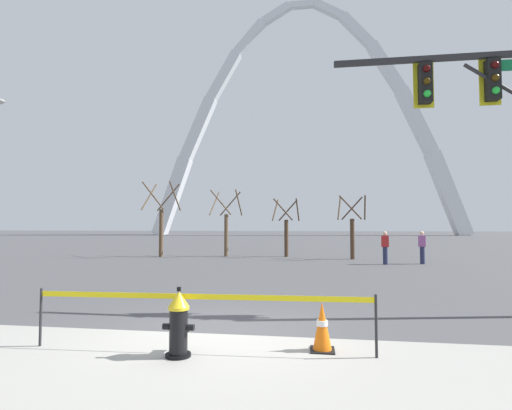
{
  "coord_description": "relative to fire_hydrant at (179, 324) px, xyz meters",
  "views": [
    {
      "loc": [
        1.6,
        -6.7,
        1.87
      ],
      "look_at": [
        -0.09,
        5.0,
        2.5
      ],
      "focal_mm": 27.05,
      "sensor_mm": 36.0,
      "label": 1
    }
  ],
  "objects": [
    {
      "name": "pedestrian_walking_left",
      "position": [
        5.38,
        13.88,
        0.35
      ],
      "size": [
        0.36,
        0.24,
        1.59
      ],
      "color": "#232847",
      "rests_on": "ground"
    },
    {
      "name": "traffic_signal_gantry",
      "position": [
        6.09,
        3.53,
        3.6
      ],
      "size": [
        5.02,
        0.44,
        6.0
      ],
      "color": "#232326",
      "rests_on": "ground"
    },
    {
      "name": "tree_center_left",
      "position": [
        0.38,
        17.83,
        1.08
      ],
      "size": [
        1.62,
        1.63,
        3.48
      ],
      "color": "#473323",
      "rests_on": "ground"
    },
    {
      "name": "tree_far_left",
      "position": [
        -7.08,
        16.78,
        1.52
      ],
      "size": [
        2.06,
        2.07,
        4.48
      ],
      "color": "brown",
      "rests_on": "ground"
    },
    {
      "name": "traffic_cone_by_hydrant",
      "position": [
        2.04,
        0.55,
        -0.11
      ],
      "size": [
        0.36,
        0.36,
        0.73
      ],
      "color": "black",
      "rests_on": "ground"
    },
    {
      "name": "tree_left_mid",
      "position": [
        -3.26,
        17.6,
        1.31
      ],
      "size": [
        1.85,
        1.86,
        4.01
      ],
      "color": "brown",
      "rests_on": "ground"
    },
    {
      "name": "fire_hydrant",
      "position": [
        0.0,
        0.0,
        0.0
      ],
      "size": [
        0.46,
        0.48,
        0.99
      ],
      "color": "black",
      "rests_on": "ground"
    },
    {
      "name": "pedestrian_standing_center",
      "position": [
        7.21,
        14.39,
        0.35
      ],
      "size": [
        0.38,
        0.29,
        1.59
      ],
      "color": "#232847",
      "rests_on": "ground"
    },
    {
      "name": "ground_plane",
      "position": [
        0.29,
        1.32,
        -0.47
      ],
      "size": [
        240.0,
        240.0,
        0.0
      ],
      "primitive_type": "plane",
      "color": "#474749"
    },
    {
      "name": "caution_tape_barrier",
      "position": [
        0.25,
        0.24,
        0.15
      ],
      "size": [
        5.11,
        0.24,
        0.89
      ],
      "color": "#232326",
      "rests_on": "ground"
    },
    {
      "name": "tree_center_right",
      "position": [
        4.13,
        16.65,
        1.1
      ],
      "size": [
        1.64,
        1.65,
        3.53
      ],
      "color": "#473323",
      "rests_on": "ground"
    },
    {
      "name": "monument_arch",
      "position": [
        0.29,
        70.88,
        20.74
      ],
      "size": [
        61.72,
        2.57,
        47.63
      ],
      "color": "silver",
      "rests_on": "ground"
    }
  ]
}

